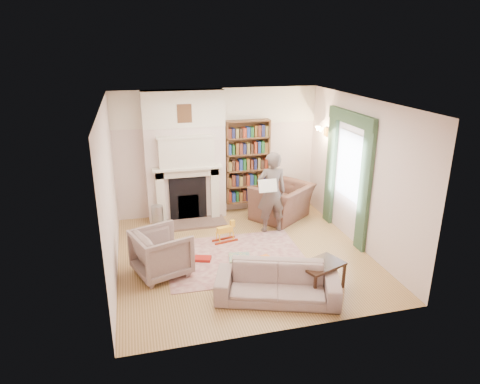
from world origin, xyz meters
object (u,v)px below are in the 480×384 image
object	(u,v)px
sofa	(277,283)
paraffin_heater	(158,218)
coffee_table	(321,276)
armchair_reading	(282,202)
armchair_left	(162,253)
rocking_horse	(225,232)
bookcase	(247,162)
man_reading	(272,193)

from	to	relation	value
sofa	paraffin_heater	xyz separation A→B (m)	(-1.58, 2.98, 0.00)
coffee_table	armchair_reading	bearing A→B (deg)	61.50
armchair_left	rocking_horse	world-z (taller)	armchair_left
armchair_left	coffee_table	size ratio (longest dim) A/B	1.23
bookcase	armchair_reading	distance (m)	1.19
armchair_reading	rocking_horse	distance (m)	1.72
paraffin_heater	rocking_horse	distance (m)	1.50
sofa	paraffin_heater	bearing A→B (deg)	137.06
paraffin_heater	coffee_table	bearing A→B (deg)	-50.87
armchair_left	rocking_horse	xyz separation A→B (m)	(1.29, 0.93, -0.18)
armchair_reading	paraffin_heater	world-z (taller)	armchair_reading
paraffin_heater	rocking_horse	world-z (taller)	paraffin_heater
man_reading	rocking_horse	xyz separation A→B (m)	(-1.03, -0.26, -0.63)
man_reading	coffee_table	distance (m)	2.37
bookcase	armchair_left	world-z (taller)	bookcase
coffee_table	paraffin_heater	bearing A→B (deg)	107.99
bookcase	armchair_left	distance (m)	3.34
armchair_reading	paraffin_heater	size ratio (longest dim) A/B	2.17
man_reading	sofa	bearing A→B (deg)	73.75
rocking_horse	bookcase	bearing A→B (deg)	48.72
man_reading	paraffin_heater	xyz separation A→B (m)	(-2.27, 0.59, -0.57)
bookcase	armchair_left	bearing A→B (deg)	-131.54
armchair_left	sofa	bearing A→B (deg)	-145.41
armchair_reading	sofa	bearing A→B (deg)	32.21
rocking_horse	armchair_left	bearing A→B (deg)	-155.44
armchair_left	armchair_reading	bearing A→B (deg)	-76.36
bookcase	sofa	distance (m)	3.77
bookcase	rocking_horse	size ratio (longest dim) A/B	3.81
armchair_reading	bookcase	bearing A→B (deg)	-82.57
armchair_left	sofa	distance (m)	2.03
sofa	man_reading	distance (m)	2.55
sofa	man_reading	xyz separation A→B (m)	(0.68, 2.39, 0.58)
bookcase	man_reading	xyz separation A→B (m)	(0.17, -1.23, -0.33)
man_reading	armchair_reading	bearing A→B (deg)	-127.13
armchair_reading	armchair_left	world-z (taller)	armchair_left
paraffin_heater	armchair_left	bearing A→B (deg)	-91.75
man_reading	coffee_table	world-z (taller)	man_reading
armchair_reading	man_reading	bearing A→B (deg)	16.13
sofa	rocking_horse	xyz separation A→B (m)	(-0.35, 2.13, -0.06)
sofa	paraffin_heater	size ratio (longest dim) A/B	3.38
armchair_reading	coffee_table	bearing A→B (deg)	45.65
coffee_table	rocking_horse	size ratio (longest dim) A/B	1.44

